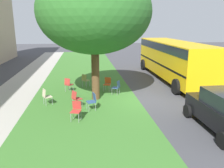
{
  "coord_description": "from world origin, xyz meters",
  "views": [
    {
      "loc": [
        -12.2,
        3.21,
        4.17
      ],
      "look_at": [
        0.5,
        1.65,
        0.85
      ],
      "focal_mm": 37.13,
      "sensor_mm": 36.0,
      "label": 1
    }
  ],
  "objects_px": {
    "chair_4": "(76,109)",
    "chair_7": "(76,98)",
    "chair_1": "(85,79)",
    "chair_2": "(46,96)",
    "school_bus": "(173,57)",
    "chair_0": "(92,100)",
    "chair_3": "(107,83)",
    "chair_5": "(117,86)",
    "chair_6": "(68,84)",
    "street_tree": "(94,12)"
  },
  "relations": [
    {
      "from": "chair_3",
      "to": "chair_4",
      "type": "xyz_separation_m",
      "value": [
        -4.5,
        1.86,
        0.0
      ]
    },
    {
      "from": "street_tree",
      "to": "chair_0",
      "type": "distance_m",
      "value": 4.64
    },
    {
      "from": "chair_6",
      "to": "chair_3",
      "type": "bearing_deg",
      "value": -93.62
    },
    {
      "from": "chair_0",
      "to": "chair_5",
      "type": "distance_m",
      "value": 2.88
    },
    {
      "from": "chair_6",
      "to": "chair_4",
      "type": "bearing_deg",
      "value": -172.5
    },
    {
      "from": "chair_6",
      "to": "chair_2",
      "type": "bearing_deg",
      "value": 157.12
    },
    {
      "from": "chair_2",
      "to": "chair_4",
      "type": "bearing_deg",
      "value": -144.12
    },
    {
      "from": "street_tree",
      "to": "chair_5",
      "type": "relative_size",
      "value": 7.99
    },
    {
      "from": "chair_1",
      "to": "school_bus",
      "type": "xyz_separation_m",
      "value": [
        1.57,
        -6.75,
        1.24
      ]
    },
    {
      "from": "chair_2",
      "to": "chair_3",
      "type": "distance_m",
      "value": 4.15
    },
    {
      "from": "chair_2",
      "to": "chair_3",
      "type": "bearing_deg",
      "value": -57.15
    },
    {
      "from": "chair_0",
      "to": "chair_5",
      "type": "bearing_deg",
      "value": -33.03
    },
    {
      "from": "school_bus",
      "to": "chair_7",
      "type": "bearing_deg",
      "value": 127.33
    },
    {
      "from": "chair_0",
      "to": "chair_7",
      "type": "height_order",
      "value": "same"
    },
    {
      "from": "chair_5",
      "to": "school_bus",
      "type": "height_order",
      "value": "school_bus"
    },
    {
      "from": "street_tree",
      "to": "chair_5",
      "type": "distance_m",
      "value": 4.51
    },
    {
      "from": "chair_4",
      "to": "chair_5",
      "type": "xyz_separation_m",
      "value": [
        3.61,
        -2.34,
        0.0
      ]
    },
    {
      "from": "chair_4",
      "to": "chair_7",
      "type": "distance_m",
      "value": 1.7
    },
    {
      "from": "chair_6",
      "to": "chair_5",
      "type": "bearing_deg",
      "value": -109.54
    },
    {
      "from": "chair_2",
      "to": "school_bus",
      "type": "bearing_deg",
      "value": -60.54
    },
    {
      "from": "street_tree",
      "to": "chair_3",
      "type": "height_order",
      "value": "street_tree"
    },
    {
      "from": "chair_2",
      "to": "chair_7",
      "type": "xyz_separation_m",
      "value": [
        -0.55,
        -1.57,
        0.0
      ]
    },
    {
      "from": "chair_6",
      "to": "school_bus",
      "type": "distance_m",
      "value": 8.33
    },
    {
      "from": "school_bus",
      "to": "chair_2",
      "type": "bearing_deg",
      "value": 119.46
    },
    {
      "from": "chair_1",
      "to": "chair_2",
      "type": "relative_size",
      "value": 1.0
    },
    {
      "from": "chair_0",
      "to": "chair_1",
      "type": "distance_m",
      "value": 4.49
    },
    {
      "from": "chair_0",
      "to": "chair_3",
      "type": "height_order",
      "value": "same"
    },
    {
      "from": "chair_4",
      "to": "chair_6",
      "type": "height_order",
      "value": "same"
    },
    {
      "from": "chair_2",
      "to": "chair_5",
      "type": "bearing_deg",
      "value": -71.08
    },
    {
      "from": "chair_4",
      "to": "chair_3",
      "type": "bearing_deg",
      "value": -22.42
    },
    {
      "from": "chair_0",
      "to": "chair_2",
      "type": "xyz_separation_m",
      "value": [
        1.06,
        2.39,
        0.0
      ]
    },
    {
      "from": "chair_7",
      "to": "school_bus",
      "type": "distance_m",
      "value": 9.22
    },
    {
      "from": "street_tree",
      "to": "chair_3",
      "type": "distance_m",
      "value": 4.61
    },
    {
      "from": "street_tree",
      "to": "chair_2",
      "type": "relative_size",
      "value": 7.99
    },
    {
      "from": "school_bus",
      "to": "chair_0",
      "type": "bearing_deg",
      "value": 133.2
    },
    {
      "from": "chair_4",
      "to": "school_bus",
      "type": "distance_m",
      "value": 10.29
    },
    {
      "from": "chair_4",
      "to": "school_bus",
      "type": "xyz_separation_m",
      "value": [
        7.24,
        -7.21,
        1.24
      ]
    },
    {
      "from": "chair_6",
      "to": "chair_7",
      "type": "height_order",
      "value": "same"
    },
    {
      "from": "chair_0",
      "to": "school_bus",
      "type": "xyz_separation_m",
      "value": [
        6.05,
        -6.44,
        1.24
      ]
    },
    {
      "from": "chair_0",
      "to": "chair_4",
      "type": "height_order",
      "value": "same"
    },
    {
      "from": "chair_7",
      "to": "school_bus",
      "type": "relative_size",
      "value": 0.08
    },
    {
      "from": "chair_0",
      "to": "chair_5",
      "type": "relative_size",
      "value": 1.0
    },
    {
      "from": "chair_1",
      "to": "chair_7",
      "type": "distance_m",
      "value": 4.0
    },
    {
      "from": "chair_2",
      "to": "chair_4",
      "type": "height_order",
      "value": "same"
    },
    {
      "from": "street_tree",
      "to": "chair_5",
      "type": "height_order",
      "value": "street_tree"
    },
    {
      "from": "chair_5",
      "to": "chair_7",
      "type": "distance_m",
      "value": 3.06
    },
    {
      "from": "chair_4",
      "to": "chair_7",
      "type": "height_order",
      "value": "same"
    },
    {
      "from": "chair_4",
      "to": "chair_7",
      "type": "xyz_separation_m",
      "value": [
        1.7,
        0.06,
        0.0
      ]
    },
    {
      "from": "street_tree",
      "to": "chair_1",
      "type": "relative_size",
      "value": 7.99
    },
    {
      "from": "chair_3",
      "to": "chair_6",
      "type": "xyz_separation_m",
      "value": [
        0.16,
        2.47,
        0.0
      ]
    }
  ]
}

